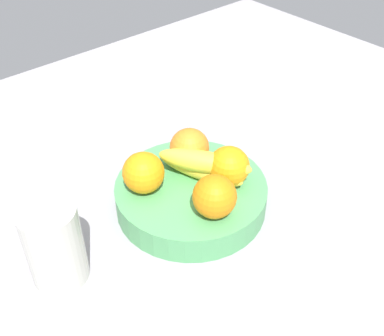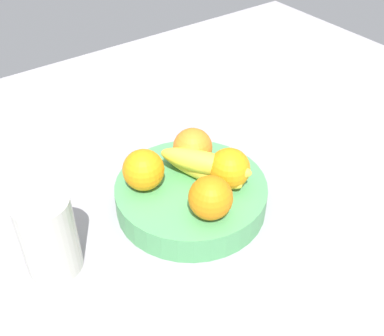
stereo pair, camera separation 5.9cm
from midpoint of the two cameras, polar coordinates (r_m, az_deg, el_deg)
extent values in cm
cube|color=gray|center=(89.18, -2.93, -5.82)|extent=(180.00, 140.00, 3.00)
cylinder|color=#4E9B5C|center=(87.01, -1.95, -3.44)|extent=(27.52, 27.52, 5.19)
sphere|color=orange|center=(82.95, -7.88, -0.62)|extent=(7.38, 7.38, 7.38)
sphere|color=orange|center=(77.61, 0.61, -3.45)|extent=(7.38, 7.38, 7.38)
sphere|color=orange|center=(83.57, 2.41, 0.13)|extent=(7.38, 7.38, 7.38)
sphere|color=orange|center=(87.98, -2.23, 2.40)|extent=(7.38, 7.38, 7.38)
ellipsoid|color=yellow|center=(85.82, -1.01, -0.08)|extent=(9.45, 17.36, 4.00)
ellipsoid|color=yellow|center=(83.66, -0.52, 0.66)|extent=(12.58, 16.45, 4.00)
cylinder|color=beige|center=(76.36, -18.34, -8.79)|extent=(8.75, 8.75, 14.18)
camera|label=1|loc=(0.03, -92.05, -1.65)|focal=44.56mm
camera|label=2|loc=(0.03, 87.95, 1.65)|focal=44.56mm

